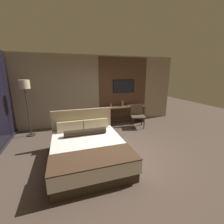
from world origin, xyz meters
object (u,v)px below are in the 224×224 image
object	(u,v)px
desk	(125,111)
desk_chair	(137,114)
bed	(88,149)
book	(130,106)
vase_short	(111,104)
tv	(124,86)
vase_tall	(122,104)
floor_lamp	(25,89)

from	to	relation	value
desk	desk_chair	xyz separation A→B (m)	(0.27, -0.63, 0.03)
bed	book	size ratio (longest dim) A/B	9.43
vase_short	bed	bearing A→B (deg)	-118.79
tv	desk_chair	world-z (taller)	tv
tv	vase_tall	size ratio (longest dim) A/B	4.12
floor_lamp	vase_tall	xyz separation A→B (m)	(3.52, 0.30, -0.75)
desk	tv	bearing A→B (deg)	90.00
bed	vase_short	world-z (taller)	bed
book	vase_short	bearing A→B (deg)	174.59
vase_tall	desk_chair	bearing A→B (deg)	-55.07
floor_lamp	bed	bearing A→B (deg)	-52.43
tv	floor_lamp	size ratio (longest dim) A/B	0.51
vase_tall	floor_lamp	bearing A→B (deg)	-175.21
tv	bed	bearing A→B (deg)	-126.91
bed	desk_chair	distance (m)	2.95
desk	floor_lamp	size ratio (longest dim) A/B	0.87
desk_chair	floor_lamp	world-z (taller)	floor_lamp
desk	desk_chair	distance (m)	0.68
tv	desk_chair	size ratio (longest dim) A/B	1.09
desk	floor_lamp	distance (m)	3.84
bed	tv	bearing A→B (deg)	53.09
tv	floor_lamp	distance (m)	3.70
desk	vase_tall	size ratio (longest dim) A/B	7.00
vase_tall	vase_short	xyz separation A→B (m)	(-0.51, 0.03, -0.01)
desk_chair	book	world-z (taller)	desk_chair
desk_chair	vase_short	distance (m)	1.16
desk	book	bearing A→B (deg)	-24.34
tv	book	xyz separation A→B (m)	(0.17, -0.29, -0.81)
bed	desk	world-z (taller)	bed
floor_lamp	vase_short	xyz separation A→B (m)	(3.01, 0.33, -0.76)
tv	desk_chair	xyz separation A→B (m)	(0.27, -0.83, -1.03)
desk_chair	book	distance (m)	0.60
tv	vase_short	size ratio (longest dim) A/B	4.64
desk	tv	world-z (taller)	tv
bed	floor_lamp	world-z (taller)	floor_lamp
bed	floor_lamp	size ratio (longest dim) A/B	1.12
bed	floor_lamp	distance (m)	3.00
bed	floor_lamp	bearing A→B (deg)	127.57
desk_chair	vase_short	world-z (taller)	vase_short
desk	floor_lamp	bearing A→B (deg)	-174.88
floor_lamp	vase_tall	bearing A→B (deg)	4.79
tv	floor_lamp	xyz separation A→B (m)	(-3.66, -0.54, 0.04)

